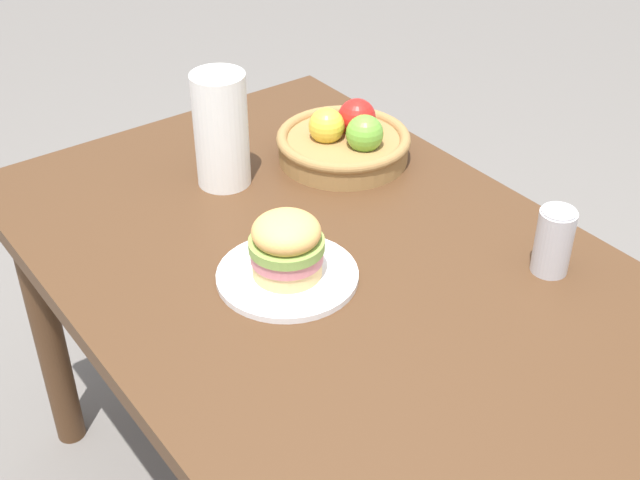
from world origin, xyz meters
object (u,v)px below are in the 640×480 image
object	(u,v)px
sandwich	(287,245)
fruit_basket	(345,141)
paper_towel_roll	(221,130)
plate	(287,276)
soda_can	(554,241)

from	to	relation	value
sandwich	fruit_basket	size ratio (longest dim) A/B	0.46
paper_towel_roll	fruit_basket	bearing A→B (deg)	75.00
plate	soda_can	xyz separation A→B (m)	(0.26, 0.39, 0.06)
plate	fruit_basket	bearing A→B (deg)	129.29
soda_can	paper_towel_roll	world-z (taller)	paper_towel_roll
sandwich	soda_can	world-z (taller)	sandwich
plate	paper_towel_roll	size ratio (longest dim) A/B	1.05
soda_can	paper_towel_roll	bearing A→B (deg)	-153.29
plate	soda_can	distance (m)	0.47
soda_can	fruit_basket	size ratio (longest dim) A/B	0.43
fruit_basket	paper_towel_roll	size ratio (longest dim) A/B	1.21
plate	paper_towel_roll	distance (m)	0.38
plate	soda_can	size ratio (longest dim) A/B	1.99
plate	fruit_basket	xyz separation A→B (m)	(-0.28, 0.35, 0.04)
plate	paper_towel_roll	world-z (taller)	paper_towel_roll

